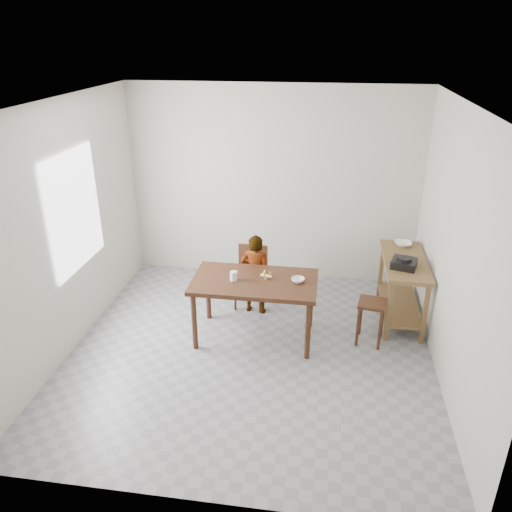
# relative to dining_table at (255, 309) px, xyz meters

# --- Properties ---
(floor) EXTENTS (4.00, 4.00, 0.04)m
(floor) POSITION_rel_dining_table_xyz_m (0.00, -0.30, -0.40)
(floor) COLOR gray
(floor) RESTS_ON ground
(ceiling) EXTENTS (4.00, 4.00, 0.04)m
(ceiling) POSITION_rel_dining_table_xyz_m (0.00, -0.30, 2.35)
(ceiling) COLOR white
(ceiling) RESTS_ON wall_back
(wall_back) EXTENTS (4.00, 0.04, 2.70)m
(wall_back) POSITION_rel_dining_table_xyz_m (0.00, 1.72, 0.98)
(wall_back) COLOR beige
(wall_back) RESTS_ON ground
(wall_front) EXTENTS (4.00, 0.04, 2.70)m
(wall_front) POSITION_rel_dining_table_xyz_m (0.00, -2.32, 0.98)
(wall_front) COLOR beige
(wall_front) RESTS_ON ground
(wall_left) EXTENTS (0.04, 4.00, 2.70)m
(wall_left) POSITION_rel_dining_table_xyz_m (-2.02, -0.30, 0.98)
(wall_left) COLOR beige
(wall_left) RESTS_ON ground
(wall_right) EXTENTS (0.04, 4.00, 2.70)m
(wall_right) POSITION_rel_dining_table_xyz_m (2.02, -0.30, 0.98)
(wall_right) COLOR beige
(wall_right) RESTS_ON ground
(window_pane) EXTENTS (0.02, 1.10, 1.30)m
(window_pane) POSITION_rel_dining_table_xyz_m (-1.97, -0.10, 1.12)
(window_pane) COLOR white
(window_pane) RESTS_ON wall_left
(dining_table) EXTENTS (1.40, 0.80, 0.75)m
(dining_table) POSITION_rel_dining_table_xyz_m (0.00, 0.00, 0.00)
(dining_table) COLOR #371D0F
(dining_table) RESTS_ON floor
(prep_counter) EXTENTS (0.50, 1.20, 0.80)m
(prep_counter) POSITION_rel_dining_table_xyz_m (1.72, 0.70, 0.03)
(prep_counter) COLOR brown
(prep_counter) RESTS_ON floor
(child) EXTENTS (0.40, 0.28, 1.05)m
(child) POSITION_rel_dining_table_xyz_m (-0.08, 0.59, 0.15)
(child) COLOR silver
(child) RESTS_ON floor
(dining_chair) EXTENTS (0.40, 0.40, 0.79)m
(dining_chair) POSITION_rel_dining_table_xyz_m (-0.17, 0.73, 0.02)
(dining_chair) COLOR #371D0F
(dining_chair) RESTS_ON floor
(stool) EXTENTS (0.34, 0.34, 0.53)m
(stool) POSITION_rel_dining_table_xyz_m (1.32, 0.09, -0.11)
(stool) COLOR #371D0F
(stool) RESTS_ON floor
(glass_tumbler) EXTENTS (0.10, 0.10, 0.11)m
(glass_tumbler) POSITION_rel_dining_table_xyz_m (-0.23, -0.04, 0.43)
(glass_tumbler) COLOR silver
(glass_tumbler) RESTS_ON dining_table
(small_bowl) EXTENTS (0.18, 0.18, 0.05)m
(small_bowl) POSITION_rel_dining_table_xyz_m (0.48, 0.02, 0.40)
(small_bowl) COLOR white
(small_bowl) RESTS_ON dining_table
(banana) EXTENTS (0.18, 0.16, 0.05)m
(banana) POSITION_rel_dining_table_xyz_m (0.12, 0.08, 0.40)
(banana) COLOR #F6D25E
(banana) RESTS_ON dining_table
(serving_bowl) EXTENTS (0.22, 0.22, 0.05)m
(serving_bowl) POSITION_rel_dining_table_xyz_m (1.74, 1.12, 0.45)
(serving_bowl) COLOR white
(serving_bowl) RESTS_ON prep_counter
(gas_burner) EXTENTS (0.34, 0.34, 0.09)m
(gas_burner) POSITION_rel_dining_table_xyz_m (1.67, 0.48, 0.47)
(gas_burner) COLOR black
(gas_burner) RESTS_ON prep_counter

